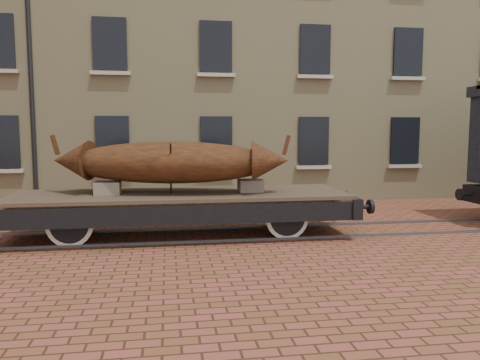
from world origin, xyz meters
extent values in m
plane|color=brown|center=(0.00, 0.00, 0.00)|extent=(90.00, 90.00, 0.00)
cube|color=#C9BB83|center=(3.00, 10.00, 7.00)|extent=(40.00, 10.00, 14.00)
cube|color=black|center=(-9.50, 4.96, 2.20)|extent=(1.10, 0.12, 1.70)
cube|color=#B3AA9D|center=(-9.50, 4.90, 1.25)|extent=(1.30, 0.18, 0.12)
cube|color=black|center=(-6.00, 4.96, 2.20)|extent=(1.10, 0.12, 1.70)
cube|color=#B3AA9D|center=(-6.00, 4.90, 1.25)|extent=(1.30, 0.18, 0.12)
cube|color=black|center=(-2.50, 4.96, 2.20)|extent=(1.10, 0.12, 1.70)
cube|color=#B3AA9D|center=(-2.50, 4.90, 1.25)|extent=(1.30, 0.18, 0.12)
cube|color=black|center=(1.00, 4.96, 2.20)|extent=(1.10, 0.12, 1.70)
cube|color=#B3AA9D|center=(1.00, 4.90, 1.25)|extent=(1.30, 0.18, 0.12)
cube|color=black|center=(4.50, 4.96, 2.20)|extent=(1.10, 0.12, 1.70)
cube|color=#B3AA9D|center=(4.50, 4.90, 1.25)|extent=(1.30, 0.18, 0.12)
cube|color=black|center=(-6.00, 4.96, 5.40)|extent=(1.10, 0.12, 1.70)
cube|color=#B3AA9D|center=(-6.00, 4.90, 4.45)|extent=(1.30, 0.18, 0.12)
cube|color=black|center=(-2.50, 4.96, 5.40)|extent=(1.10, 0.12, 1.70)
cube|color=#B3AA9D|center=(-2.50, 4.90, 4.45)|extent=(1.30, 0.18, 0.12)
cube|color=black|center=(1.00, 4.96, 5.40)|extent=(1.10, 0.12, 1.70)
cube|color=#B3AA9D|center=(1.00, 4.90, 4.45)|extent=(1.30, 0.18, 0.12)
cube|color=black|center=(4.50, 4.96, 5.40)|extent=(1.10, 0.12, 1.70)
cube|color=#B3AA9D|center=(4.50, 4.90, 4.45)|extent=(1.30, 0.18, 0.12)
cube|color=#59595E|center=(0.00, -0.72, 0.03)|extent=(30.00, 0.08, 0.06)
cube|color=#59595E|center=(0.00, 0.72, 0.03)|extent=(30.00, 0.08, 0.06)
cube|color=#4F4234|center=(-3.88, 0.00, 1.00)|extent=(7.99, 2.34, 0.13)
cube|color=black|center=(-3.88, -1.09, 0.75)|extent=(7.99, 0.17, 0.48)
cube|color=black|center=(-3.88, 1.09, 0.75)|extent=(7.99, 0.17, 0.48)
cube|color=black|center=(-7.87, 0.00, 0.75)|extent=(0.23, 2.45, 0.48)
cylinder|color=black|center=(-8.17, 0.80, 0.75)|extent=(0.37, 0.11, 0.11)
cube|color=black|center=(0.12, 0.00, 0.75)|extent=(0.23, 2.45, 0.48)
cylinder|color=black|center=(0.42, -0.80, 0.75)|extent=(0.37, 0.11, 0.11)
cylinder|color=black|center=(0.60, -0.80, 0.75)|extent=(0.09, 0.34, 0.34)
cylinder|color=black|center=(0.42, 0.80, 0.75)|extent=(0.37, 0.11, 0.11)
cylinder|color=black|center=(0.60, 0.80, 0.75)|extent=(0.09, 0.34, 0.34)
cylinder|color=black|center=(-6.33, 0.00, 0.51)|extent=(0.11, 2.02, 0.11)
cylinder|color=silver|center=(-6.33, -0.72, 0.51)|extent=(1.02, 0.07, 1.02)
cylinder|color=black|center=(-6.33, -0.72, 0.51)|extent=(0.84, 0.11, 0.84)
cube|color=black|center=(-6.33, -0.85, 0.77)|extent=(0.96, 0.09, 0.11)
cylinder|color=silver|center=(-6.33, 0.72, 0.51)|extent=(1.02, 0.07, 1.02)
cylinder|color=black|center=(-6.33, 0.72, 0.51)|extent=(0.84, 0.11, 0.84)
cube|color=black|center=(-6.33, 0.85, 0.77)|extent=(0.96, 0.09, 0.11)
cylinder|color=black|center=(-1.43, 0.00, 0.51)|extent=(0.11, 2.02, 0.11)
cylinder|color=silver|center=(-1.43, -0.72, 0.51)|extent=(1.02, 0.07, 1.02)
cylinder|color=black|center=(-1.43, -0.72, 0.51)|extent=(0.84, 0.11, 0.84)
cube|color=black|center=(-1.43, -0.85, 0.77)|extent=(0.96, 0.09, 0.11)
cylinder|color=silver|center=(-1.43, 0.72, 0.51)|extent=(1.02, 0.07, 1.02)
cylinder|color=black|center=(-1.43, 0.72, 0.51)|extent=(0.84, 0.11, 0.84)
cube|color=black|center=(-1.43, 0.85, 0.77)|extent=(0.96, 0.09, 0.11)
cube|color=black|center=(-3.88, 0.00, 0.59)|extent=(4.26, 0.06, 0.06)
cube|color=gray|center=(-5.58, 0.00, 1.21)|extent=(0.59, 0.53, 0.30)
cube|color=gray|center=(-2.17, 0.00, 1.21)|extent=(0.59, 0.53, 0.30)
ellipsoid|color=#5C2D14|center=(-4.11, 0.00, 1.80)|extent=(5.18, 2.36, 1.00)
cone|color=#5C2D14|center=(-6.44, 0.39, 1.84)|extent=(1.01, 1.08, 0.95)
cube|color=#5C2D14|center=(-6.83, 0.46, 2.22)|extent=(0.21, 0.13, 0.48)
cone|color=#5C2D14|center=(-1.78, -0.39, 1.84)|extent=(1.01, 1.08, 0.95)
cube|color=#5C2D14|center=(-1.39, -0.46, 2.22)|extent=(0.21, 0.13, 0.48)
cylinder|color=black|center=(-4.11, -0.40, 1.67)|extent=(0.04, 0.85, 1.23)
cylinder|color=black|center=(-4.11, 0.40, 1.67)|extent=(0.04, 0.85, 1.23)
cylinder|color=black|center=(4.05, 0.85, 0.75)|extent=(0.09, 0.34, 0.34)
camera|label=1|loc=(-4.17, -11.24, 2.55)|focal=35.00mm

